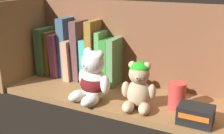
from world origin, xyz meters
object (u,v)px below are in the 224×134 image
(book_10, at_px, (116,61))
(small_product_box, at_px, (196,115))
(book_0, at_px, (50,50))
(book_8, at_px, (102,57))
(book_3, at_px, (68,47))
(book_7, at_px, (96,51))
(book_2, at_px, (61,54))
(pillar_candle, at_px, (177,96))
(book_4, at_px, (75,58))
(teddy_bear_larger, at_px, (93,80))
(book_5, at_px, (82,50))
(book_9, at_px, (109,61))
(book_6, at_px, (89,59))
(book_1, at_px, (56,52))
(teddy_bear_smaller, at_px, (139,87))

(book_10, bearing_deg, small_product_box, -27.96)
(book_0, height_order, book_8, book_8)
(book_3, bearing_deg, book_7, 0.00)
(book_0, xyz_separation_m, book_2, (0.06, 0.00, -0.01))
(pillar_candle, bearing_deg, book_2, 168.33)
(book_4, bearing_deg, teddy_bear_larger, -42.69)
(book_4, relative_size, book_10, 0.87)
(book_4, xyz_separation_m, book_7, (0.09, 0.00, 0.04))
(book_4, bearing_deg, book_10, 0.00)
(book_5, xyz_separation_m, teddy_bear_larger, (0.14, -0.16, -0.05))
(book_8, bearing_deg, book_9, 0.00)
(book_7, xyz_separation_m, teddy_bear_larger, (0.08, -0.16, -0.05))
(book_6, relative_size, book_8, 0.83)
(book_3, xyz_separation_m, book_8, (0.15, -0.00, -0.02))
(book_2, distance_m, pillar_candle, 0.51)
(book_6, bearing_deg, pillar_candle, -15.64)
(teddy_bear_larger, height_order, small_product_box, teddy_bear_larger)
(book_1, bearing_deg, book_5, 0.00)
(book_1, distance_m, book_6, 0.16)
(book_5, bearing_deg, book_10, -0.00)
(book_2, relative_size, book_7, 0.73)
(book_8, bearing_deg, small_product_box, -24.18)
(book_1, height_order, book_5, book_5)
(book_5, bearing_deg, book_9, -0.00)
(book_0, relative_size, book_5, 0.83)
(book_5, distance_m, pillar_candle, 0.42)
(book_0, height_order, book_6, book_0)
(book_0, bearing_deg, book_10, -0.00)
(book_6, distance_m, small_product_box, 0.48)
(book_9, height_order, teddy_bear_smaller, book_9)
(teddy_bear_larger, relative_size, pillar_candle, 2.06)
(book_5, relative_size, book_9, 1.34)
(book_5, height_order, book_9, book_5)
(book_5, xyz_separation_m, teddy_bear_smaller, (0.30, -0.15, -0.04))
(book_9, bearing_deg, book_2, 180.00)
(book_3, xyz_separation_m, book_5, (0.07, 0.00, -0.00))
(book_7, relative_size, book_9, 1.36)
(book_0, relative_size, teddy_bear_smaller, 1.31)
(book_3, bearing_deg, book_8, -0.00)
(book_9, bearing_deg, book_1, 180.00)
(book_4, bearing_deg, book_8, -0.00)
(teddy_bear_larger, distance_m, teddy_bear_smaller, 0.15)
(book_3, relative_size, teddy_bear_smaller, 1.61)
(teddy_bear_larger, bearing_deg, teddy_bear_smaller, 3.96)
(book_2, relative_size, book_8, 0.87)
(book_1, distance_m, book_7, 0.19)
(book_9, bearing_deg, teddy_bear_smaller, -40.42)
(book_8, relative_size, book_9, 1.14)
(book_6, height_order, small_product_box, book_6)
(book_4, bearing_deg, book_5, 0.00)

